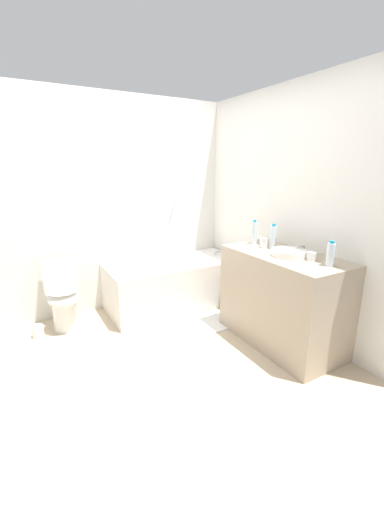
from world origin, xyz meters
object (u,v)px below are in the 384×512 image
at_px(sink_basin, 289,253).
at_px(toilet_paper_roll, 38,331).
at_px(drinking_glass_0, 263,242).
at_px(toilet, 63,295).
at_px(bathtub, 174,282).
at_px(drinking_glass_1, 264,243).
at_px(bath_mat, 208,323).
at_px(drinking_glass_2, 312,256).
at_px(sink_faucet, 303,250).
at_px(water_bottle_0, 273,237).
at_px(water_bottle_2, 331,254).
at_px(water_bottle_1, 254,233).

height_order(sink_basin, toilet_paper_roll, sink_basin).
bearing_deg(drinking_glass_0, toilet, 151.58).
relative_size(bathtub, drinking_glass_1, 15.82).
bearing_deg(bath_mat, drinking_glass_2, -63.51).
distance_m(sink_faucet, water_bottle_0, 0.31).
height_order(toilet, drinking_glass_0, drinking_glass_0).
relative_size(water_bottle_0, drinking_glass_1, 2.41).
xyz_separation_m(drinking_glass_0, drinking_glass_2, (-0.01, -0.62, -0.00)).
bearing_deg(sink_basin, bath_mat, 119.50).
xyz_separation_m(sink_faucet, water_bottle_2, (-0.12, -0.38, 0.06)).
height_order(water_bottle_2, bath_mat, water_bottle_2).
bearing_deg(drinking_glass_1, bathtub, 116.68).
bearing_deg(drinking_glass_2, bathtub, 109.91).
xyz_separation_m(sink_basin, drinking_glass_0, (0.06, 0.42, 0.01)).
height_order(water_bottle_0, bath_mat, water_bottle_0).
relative_size(drinking_glass_0, toilet_paper_roll, 0.66).
bearing_deg(sink_faucet, water_bottle_2, -107.97).
height_order(water_bottle_1, drinking_glass_2, water_bottle_1).
relative_size(drinking_glass_0, bath_mat, 0.14).
bearing_deg(water_bottle_2, toilet, 135.49).
height_order(water_bottle_0, toilet_paper_roll, water_bottle_0).
bearing_deg(water_bottle_0, toilet_paper_roll, 153.96).
distance_m(toilet, sink_faucet, 2.47).
xyz_separation_m(toilet, water_bottle_0, (1.84, -1.13, 0.64)).
height_order(water_bottle_2, drinking_glass_0, water_bottle_2).
bearing_deg(bathtub, drinking_glass_0, -58.13).
bearing_deg(water_bottle_0, bath_mat, 137.59).
bearing_deg(water_bottle_1, toilet, 153.90).
bearing_deg(water_bottle_0, bathtub, 118.39).
relative_size(sink_faucet, toilet_paper_roll, 1.24).
relative_size(sink_basin, drinking_glass_2, 3.97).
distance_m(bathtub, drinking_glass_0, 1.24).
relative_size(bathtub, water_bottle_1, 6.41).
height_order(drinking_glass_0, drinking_glass_2, drinking_glass_0).
xyz_separation_m(bathtub, drinking_glass_1, (0.50, -1.00, 0.64)).
relative_size(sink_basin, sink_faucet, 2.01).
height_order(sink_basin, water_bottle_1, water_bottle_1).
relative_size(water_bottle_0, water_bottle_1, 0.98).
relative_size(toilet, water_bottle_2, 3.51).
distance_m(sink_basin, drinking_glass_2, 0.21).
height_order(sink_basin, drinking_glass_1, drinking_glass_1).
bearing_deg(water_bottle_0, drinking_glass_0, 90.78).
xyz_separation_m(water_bottle_1, drinking_glass_2, (0.02, -0.73, -0.08)).
distance_m(water_bottle_1, water_bottle_2, 0.91).
height_order(sink_basin, sink_faucet, sink_faucet).
xyz_separation_m(drinking_glass_2, toilet_paper_roll, (-2.11, 1.52, -0.87)).
bearing_deg(drinking_glass_0, toilet_paper_roll, 157.08).
bearing_deg(water_bottle_1, sink_faucet, -74.72).
bearing_deg(toilet, water_bottle_0, 62.22).
bearing_deg(drinking_glass_0, sink_faucet, -74.33).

